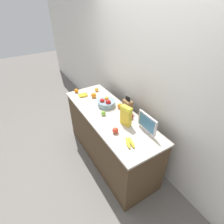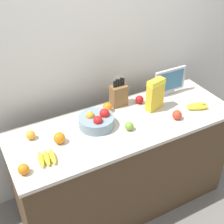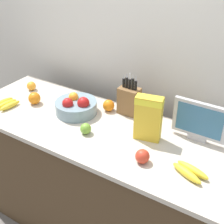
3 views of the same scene
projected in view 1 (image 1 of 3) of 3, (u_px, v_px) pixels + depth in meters
ground_plane at (110, 156)px, 3.07m from camera, size 14.00×14.00×0.00m
wall_back at (142, 81)px, 2.56m from camera, size 9.00×0.06×2.60m
counter at (110, 137)px, 2.80m from camera, size 1.85×0.67×0.93m
knife_block at (128, 106)px, 2.53m from camera, size 0.14×0.09×0.29m
small_monitor at (147, 123)px, 2.14m from camera, size 0.31×0.03×0.25m
cereal_box at (126, 115)px, 2.25m from camera, size 0.17×0.10×0.27m
fruit_bowl at (106, 103)px, 2.68m from camera, size 0.28×0.28×0.14m
banana_bunch_left at (83, 95)px, 2.95m from camera, size 0.14×0.17×0.04m
banana_bunch_right at (130, 142)px, 2.03m from camera, size 0.20×0.14×0.04m
apple_by_knife_block at (115, 130)px, 2.17m from camera, size 0.08×0.08×0.08m
apple_rightmost at (103, 113)px, 2.49m from camera, size 0.07×0.07×0.07m
apple_middle at (131, 116)px, 2.42m from camera, size 0.07×0.07×0.07m
orange_by_cereal at (76, 91)px, 3.04m from camera, size 0.07×0.07×0.07m
orange_mid_left at (94, 95)px, 2.89m from camera, size 0.09×0.09×0.09m
orange_front_right at (120, 106)px, 2.63m from camera, size 0.08×0.08×0.08m
orange_mid_right at (97, 90)px, 3.08m from camera, size 0.07×0.07×0.07m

